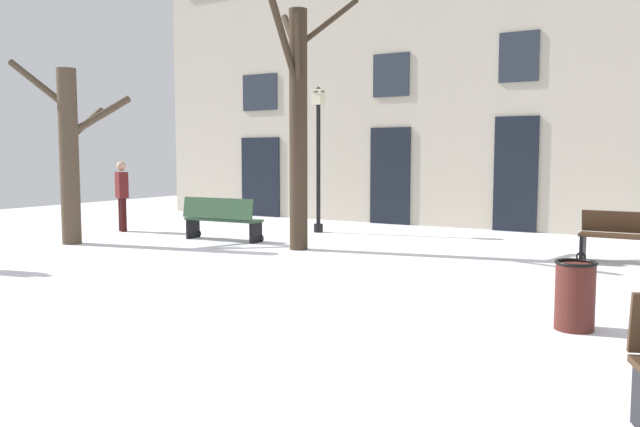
{
  "coord_description": "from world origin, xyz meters",
  "views": [
    {
      "loc": [
        5.72,
        -8.06,
        1.88
      ],
      "look_at": [
        0.0,
        1.56,
        0.85
      ],
      "focal_mm": 36.61,
      "sensor_mm": 36.0,
      "label": 1
    }
  ],
  "objects_px": {
    "tree_foreground": "(70,149)",
    "streetlamp": "(318,143)",
    "tree_left_of_center": "(298,118)",
    "bench_facing_shops": "(633,236)",
    "bench_back_to_back_left": "(222,219)",
    "person_crossing_plaza": "(122,193)",
    "litter_bin": "(575,295)"
  },
  "relations": [
    {
      "from": "tree_foreground",
      "to": "streetlamp",
      "type": "relative_size",
      "value": 1.11
    },
    {
      "from": "litter_bin",
      "to": "person_crossing_plaza",
      "type": "relative_size",
      "value": 0.44
    },
    {
      "from": "streetlamp",
      "to": "tree_foreground",
      "type": "bearing_deg",
      "value": -128.59
    },
    {
      "from": "streetlamp",
      "to": "person_crossing_plaza",
      "type": "xyz_separation_m",
      "value": [
        -4.16,
        -2.27,
        -1.19
      ]
    },
    {
      "from": "tree_foreground",
      "to": "streetlamp",
      "type": "distance_m",
      "value": 5.49
    },
    {
      "from": "tree_left_of_center",
      "to": "bench_facing_shops",
      "type": "height_order",
      "value": "tree_left_of_center"
    },
    {
      "from": "tree_left_of_center",
      "to": "bench_facing_shops",
      "type": "distance_m",
      "value": 6.35
    },
    {
      "from": "tree_foreground",
      "to": "litter_bin",
      "type": "xyz_separation_m",
      "value": [
        10.22,
        -1.73,
        -1.6
      ]
    },
    {
      "from": "tree_foreground",
      "to": "bench_facing_shops",
      "type": "relative_size",
      "value": 2.19
    },
    {
      "from": "tree_foreground",
      "to": "person_crossing_plaza",
      "type": "relative_size",
      "value": 2.27
    },
    {
      "from": "tree_left_of_center",
      "to": "bench_back_to_back_left",
      "type": "height_order",
      "value": "tree_left_of_center"
    },
    {
      "from": "person_crossing_plaza",
      "to": "bench_facing_shops",
      "type": "bearing_deg",
      "value": -147.32
    },
    {
      "from": "tree_left_of_center",
      "to": "bench_back_to_back_left",
      "type": "xyz_separation_m",
      "value": [
        -2.11,
        0.22,
        -2.09
      ]
    },
    {
      "from": "streetlamp",
      "to": "bench_back_to_back_left",
      "type": "xyz_separation_m",
      "value": [
        -1.01,
        -2.38,
        -1.64
      ]
    },
    {
      "from": "bench_back_to_back_left",
      "to": "person_crossing_plaza",
      "type": "relative_size",
      "value": 1.09
    },
    {
      "from": "bench_facing_shops",
      "to": "person_crossing_plaza",
      "type": "bearing_deg",
      "value": -174.18
    },
    {
      "from": "bench_facing_shops",
      "to": "bench_back_to_back_left",
      "type": "xyz_separation_m",
      "value": [
        -7.91,
        -1.3,
        0.01
      ]
    },
    {
      "from": "streetlamp",
      "to": "person_crossing_plaza",
      "type": "height_order",
      "value": "streetlamp"
    },
    {
      "from": "tree_foreground",
      "to": "streetlamp",
      "type": "bearing_deg",
      "value": 51.41
    },
    {
      "from": "tree_left_of_center",
      "to": "streetlamp",
      "type": "distance_m",
      "value": 2.86
    },
    {
      "from": "bench_facing_shops",
      "to": "person_crossing_plaza",
      "type": "xyz_separation_m",
      "value": [
        -11.06,
        -1.19,
        0.47
      ]
    },
    {
      "from": "tree_left_of_center",
      "to": "litter_bin",
      "type": "relative_size",
      "value": 6.73
    },
    {
      "from": "bench_back_to_back_left",
      "to": "person_crossing_plaza",
      "type": "distance_m",
      "value": 3.19
    },
    {
      "from": "tree_left_of_center",
      "to": "person_crossing_plaza",
      "type": "height_order",
      "value": "tree_left_of_center"
    },
    {
      "from": "streetlamp",
      "to": "person_crossing_plaza",
      "type": "bearing_deg",
      "value": -151.36
    },
    {
      "from": "tree_foreground",
      "to": "streetlamp",
      "type": "xyz_separation_m",
      "value": [
        3.43,
        4.29,
        0.15
      ]
    },
    {
      "from": "litter_bin",
      "to": "person_crossing_plaza",
      "type": "height_order",
      "value": "person_crossing_plaza"
    },
    {
      "from": "tree_foreground",
      "to": "person_crossing_plaza",
      "type": "bearing_deg",
      "value": 109.9
    },
    {
      "from": "tree_foreground",
      "to": "bench_back_to_back_left",
      "type": "bearing_deg",
      "value": 38.29
    },
    {
      "from": "tree_foreground",
      "to": "bench_facing_shops",
      "type": "distance_m",
      "value": 10.92
    },
    {
      "from": "person_crossing_plaza",
      "to": "tree_left_of_center",
      "type": "bearing_deg",
      "value": -157.03
    },
    {
      "from": "streetlamp",
      "to": "bench_facing_shops",
      "type": "height_order",
      "value": "streetlamp"
    }
  ]
}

